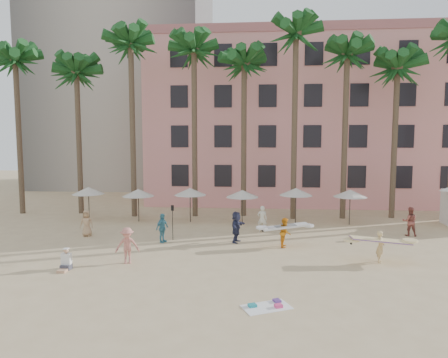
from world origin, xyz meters
The scene contains 11 objects.
ground centered at (0.00, 0.00, 0.00)m, with size 120.00×120.00×0.00m, color #D1B789.
pink_hotel centered at (7.00, 26.00, 8.00)m, with size 35.00×14.00×16.00m, color pink.
grey_tower centered at (-18.00, 38.00, 25.00)m, with size 22.00×18.00×50.00m, color #A89E8E.
palm_row centered at (0.51, 15.00, 12.97)m, with size 44.40×5.40×16.30m.
umbrella_row centered at (-3.00, 12.50, 2.33)m, with size 22.50×2.70×2.73m.
beach_towel centered at (0.51, -2.69, 0.03)m, with size 2.05×1.67×0.14m.
carrier_yellow centered at (6.46, 3.34, 0.95)m, with size 3.03×0.87×1.65m.
carrier_white centered at (1.78, 5.98, 0.93)m, with size 2.92×1.54×1.73m.
beachgoers centered at (-1.79, 6.46, 0.93)m, with size 22.13×8.30×1.93m.
paddle centered at (-5.18, 6.99, 1.41)m, with size 0.18×0.04×2.23m.
seated_man centered at (-9.18, 0.87, 0.36)m, with size 0.46×0.80×1.04m.
Camera 1 is at (0.06, -17.37, 6.34)m, focal length 32.00 mm.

